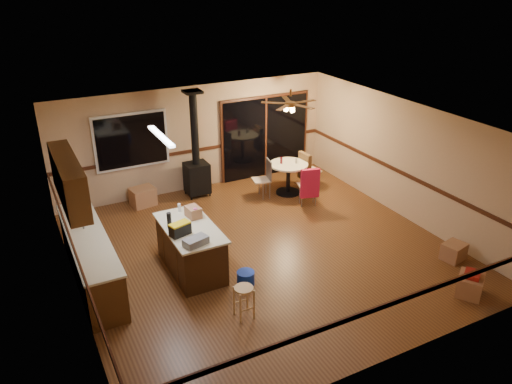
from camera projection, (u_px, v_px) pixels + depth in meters
floor at (263, 250)px, 9.95m from camera, size 7.00×7.00×0.00m
ceiling at (264, 124)px, 8.87m from camera, size 7.00×7.00×0.00m
wall_back at (196, 138)px, 12.24m from camera, size 7.00×0.00×7.00m
wall_front at (388, 288)px, 6.58m from camera, size 7.00×0.00×7.00m
wall_left at (70, 232)px, 7.95m from camera, size 0.00×7.00×7.00m
wall_right at (405, 160)px, 10.87m from camera, size 0.00×7.00×7.00m
chair_rail at (263, 205)px, 9.53m from camera, size 7.00×7.00×0.08m
window at (131, 141)px, 11.44m from camera, size 1.72×0.10×1.32m
sliding_door at (265, 137)px, 13.09m from camera, size 2.52×0.10×2.10m
lower_cabinets at (91, 259)px, 8.84m from camera, size 0.60×3.00×0.86m
countertop at (87, 237)px, 8.65m from camera, size 0.64×3.04×0.04m
upper_cabinets at (69, 180)px, 8.34m from camera, size 0.35×2.00×0.80m
kitchen_island at (191, 248)px, 9.14m from camera, size 0.88×1.68×0.90m
wood_stove at (196, 167)px, 12.03m from camera, size 0.55×0.50×2.52m
ceiling_fan at (290, 106)px, 11.51m from camera, size 0.24×0.24×0.55m
fluorescent_strip at (161, 136)px, 8.38m from camera, size 0.10×1.20×0.04m
toolbox_grey at (196, 241)px, 8.35m from camera, size 0.46×0.33×0.13m
toolbox_black at (180, 230)px, 8.65m from camera, size 0.40×0.28×0.20m
toolbox_yellow_lid at (180, 224)px, 8.60m from camera, size 0.40×0.28×0.03m
box_on_island at (193, 212)px, 9.25m from camera, size 0.26×0.33×0.21m
bottle_dark at (169, 220)px, 8.88m from camera, size 0.11×0.11×0.28m
bottle_pink at (195, 214)px, 9.17m from camera, size 0.08×0.08×0.22m
bottle_white at (179, 208)px, 9.45m from camera, size 0.07×0.07×0.17m
bar_stool at (244, 302)px, 7.96m from camera, size 0.34×0.34×0.56m
blue_bucket at (246, 278)px, 8.82m from camera, size 0.40×0.40×0.26m
dining_table at (288, 173)px, 12.21m from camera, size 0.95×0.95×0.78m
glass_red at (281, 160)px, 12.09m from camera, size 0.06×0.06×0.16m
glass_cream at (296, 161)px, 12.11m from camera, size 0.06×0.06×0.13m
chair_left at (265, 174)px, 12.00m from camera, size 0.48×0.48×0.51m
chair_near at (310, 183)px, 11.50m from camera, size 0.53×0.56×0.70m
chair_right at (305, 167)px, 12.43m from camera, size 0.48×0.44×0.70m
box_under_window at (143, 197)px, 11.72m from camera, size 0.61×0.52×0.43m
box_corner_a at (470, 285)px, 8.55m from camera, size 0.62×0.60×0.36m
box_corner_b at (454, 252)px, 9.57m from camera, size 0.48×0.44×0.34m
box_small_red at (472, 274)px, 8.46m from camera, size 0.38×0.37×0.08m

